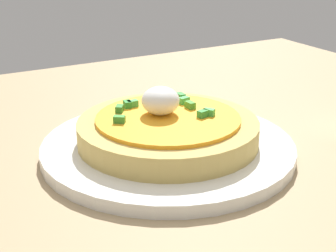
# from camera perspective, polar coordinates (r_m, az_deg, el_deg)

# --- Properties ---
(dining_table) EXTENTS (1.16, 0.73, 0.03)m
(dining_table) POSITION_cam_1_polar(r_m,az_deg,el_deg) (0.67, -4.88, -2.00)
(dining_table) COLOR tan
(dining_table) RESTS_ON ground
(plate) EXTENTS (0.30, 0.30, 0.01)m
(plate) POSITION_cam_1_polar(r_m,az_deg,el_deg) (0.60, 0.00, -2.41)
(plate) COLOR white
(plate) RESTS_ON dining_table
(pizza) EXTENTS (0.21, 0.21, 0.06)m
(pizza) POSITION_cam_1_polar(r_m,az_deg,el_deg) (0.60, -0.04, -0.27)
(pizza) COLOR tan
(pizza) RESTS_ON plate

